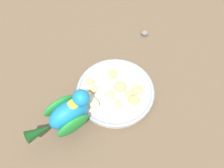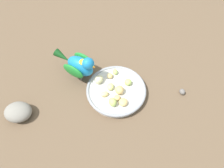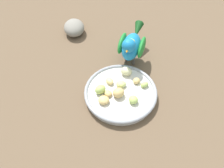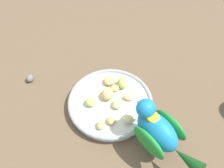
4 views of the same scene
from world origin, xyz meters
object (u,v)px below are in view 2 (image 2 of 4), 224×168
parrot (79,65)px  apple_piece_0 (123,102)px  apple_piece_5 (113,102)px  pebble_0 (182,92)px  apple_piece_9 (117,98)px  apple_piece_1 (111,88)px  apple_piece_6 (128,82)px  apple_piece_8 (110,76)px  apple_piece_2 (99,80)px  apple_piece_7 (119,90)px  apple_piece_4 (115,72)px  feeding_bowl (116,90)px  rock_large (18,112)px  apple_piece_3 (104,94)px

parrot → apple_piece_0: bearing=-7.9°
apple_piece_5 → pebble_0: 0.28m
apple_piece_9 → parrot: parrot is taller
apple_piece_1 → apple_piece_9: 0.05m
apple_piece_6 → apple_piece_8: bearing=-35.7°
apple_piece_2 → apple_piece_8: 0.05m
apple_piece_0 → apple_piece_7: (0.00, -0.05, 0.00)m
apple_piece_8 → apple_piece_9: apple_piece_8 is taller
apple_piece_8 → apple_piece_4: bearing=-146.7°
apple_piece_4 → pebble_0: size_ratio=1.06×
parrot → apple_piece_6: bearing=16.8°
feeding_bowl → apple_piece_2: 0.08m
apple_piece_5 → pebble_0: size_ratio=1.43×
apple_piece_6 → rock_large: rock_large is taller
apple_piece_1 → apple_piece_3: apple_piece_1 is taller
apple_piece_9 → rock_large: size_ratio=0.26×
apple_piece_1 → apple_piece_7: (-0.03, 0.02, 0.00)m
apple_piece_0 → apple_piece_1: size_ratio=1.06×
parrot → apple_piece_9: bearing=-7.5°
feeding_bowl → parrot: parrot is taller
apple_piece_4 → apple_piece_6: (-0.04, 0.06, 0.00)m
apple_piece_2 → apple_piece_5: bearing=107.4°
apple_piece_9 → apple_piece_2: bearing=-58.6°
apple_piece_7 → pebble_0: size_ratio=1.48×
feeding_bowl → apple_piece_9: apple_piece_9 is taller
apple_piece_4 → apple_piece_9: bearing=82.4°
apple_piece_0 → apple_piece_8: 0.13m
apple_piece_1 → apple_piece_5: bearing=85.8°
apple_piece_5 → feeding_bowl: bearing=-113.6°
apple_piece_9 → rock_large: (0.36, -0.01, -0.00)m
apple_piece_3 → apple_piece_2: bearing=-80.8°
apple_piece_5 → apple_piece_8: apple_piece_5 is taller
apple_piece_6 → apple_piece_9: apple_piece_6 is taller
feeding_bowl → apple_piece_5: 0.07m
apple_piece_9 → apple_piece_6: bearing=-133.1°
apple_piece_6 → apple_piece_7: apple_piece_7 is taller
apple_piece_7 → apple_piece_6: bearing=-143.2°
parrot → pebble_0: parrot is taller
apple_piece_9 → pebble_0: size_ratio=1.03×
apple_piece_2 → parrot: parrot is taller
rock_large → apple_piece_4: bearing=-163.6°
apple_piece_0 → apple_piece_4: 0.14m
apple_piece_1 → apple_piece_6: size_ratio=1.12×
apple_piece_0 → apple_piece_3: apple_piece_0 is taller
apple_piece_7 → apple_piece_5: bearing=52.4°
apple_piece_3 → apple_piece_8: (-0.04, -0.08, -0.00)m
apple_piece_2 → apple_piece_1: bearing=132.5°
apple_piece_2 → apple_piece_8: apple_piece_2 is taller
feeding_bowl → apple_piece_8: (0.01, -0.06, 0.02)m
apple_piece_2 → apple_piece_8: bearing=-163.4°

